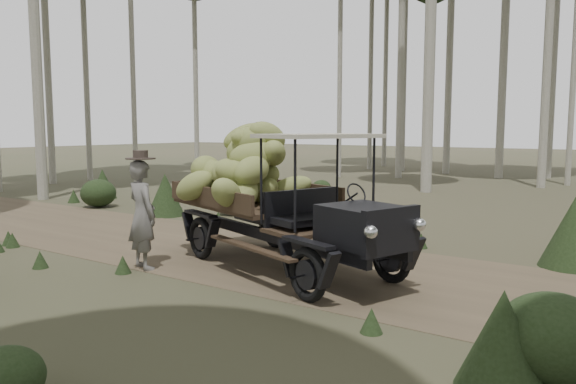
# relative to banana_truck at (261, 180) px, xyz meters

# --- Properties ---
(ground) EXTENTS (120.00, 120.00, 0.00)m
(ground) POSITION_rel_banana_truck_xyz_m (0.01, 0.38, -1.48)
(ground) COLOR #473D2B
(ground) RESTS_ON ground
(dirt_track) EXTENTS (70.00, 4.00, 0.01)m
(dirt_track) POSITION_rel_banana_truck_xyz_m (0.01, 0.38, -1.47)
(dirt_track) COLOR brown
(dirt_track) RESTS_ON ground
(banana_truck) EXTENTS (5.20, 3.19, 2.59)m
(banana_truck) POSITION_rel_banana_truck_xyz_m (0.00, 0.00, 0.00)
(banana_truck) COLOR black
(banana_truck) RESTS_ON ground
(farmer) EXTENTS (0.76, 0.60, 2.00)m
(farmer) POSITION_rel_banana_truck_xyz_m (-1.37, -1.47, -0.53)
(farmer) COLOR #625E5A
(farmer) RESTS_ON ground
(undergrowth) EXTENTS (21.51, 22.40, 1.39)m
(undergrowth) POSITION_rel_banana_truck_xyz_m (-1.43, -2.03, -0.93)
(undergrowth) COLOR #233319
(undergrowth) RESTS_ON ground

